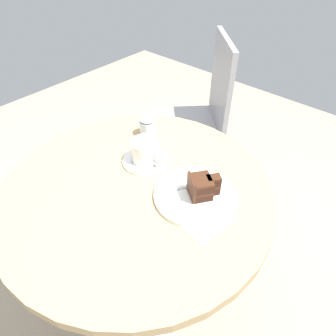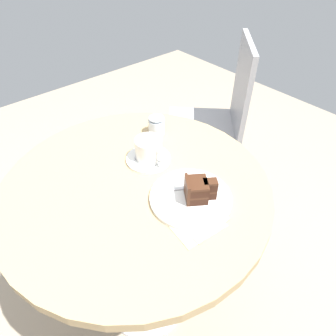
{
  "view_description": "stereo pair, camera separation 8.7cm",
  "coord_description": "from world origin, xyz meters",
  "views": [
    {
      "loc": [
        0.48,
        -0.4,
        1.36
      ],
      "look_at": [
        0.05,
        0.09,
        0.78
      ],
      "focal_mm": 32.0,
      "sensor_mm": 36.0,
      "label": 1
    },
    {
      "loc": [
        0.54,
        -0.34,
        1.36
      ],
      "look_at": [
        0.05,
        0.09,
        0.78
      ],
      "focal_mm": 32.0,
      "sensor_mm": 36.0,
      "label": 2
    }
  ],
  "objects": [
    {
      "name": "coffee_cup",
      "position": [
        -0.06,
        0.1,
        0.78
      ],
      "size": [
        0.12,
        0.09,
        0.07
      ],
      "color": "white",
      "rests_on": "saucer"
    },
    {
      "name": "saucer",
      "position": [
        -0.06,
        0.1,
        0.74
      ],
      "size": [
        0.14,
        0.14,
        0.01
      ],
      "color": "white",
      "rests_on": "cafe_table"
    },
    {
      "name": "ground_plane",
      "position": [
        0.0,
        0.0,
        -0.01
      ],
      "size": [
        4.4,
        4.4,
        0.01
      ],
      "primitive_type": "cube",
      "color": "gray",
      "rests_on": "ground"
    },
    {
      "name": "cake_plate",
      "position": [
        0.15,
        0.08,
        0.74
      ],
      "size": [
        0.23,
        0.23,
        0.01
      ],
      "color": "white",
      "rests_on": "cafe_table"
    },
    {
      "name": "cafe_chair",
      "position": [
        -0.31,
        0.76,
        0.53
      ],
      "size": [
        0.54,
        0.54,
        0.9
      ],
      "rotation": [
        0.0,
        0.0,
        5.5
      ],
      "color": "#9E9EA3",
      "rests_on": "ground"
    },
    {
      "name": "cake_slice",
      "position": [
        0.17,
        0.09,
        0.78
      ],
      "size": [
        0.08,
        0.09,
        0.07
      ],
      "rotation": [
        0.0,
        0.0,
        0.95
      ],
      "color": "#381E14",
      "rests_on": "cake_plate"
    },
    {
      "name": "napkin",
      "position": [
        0.21,
        0.04,
        0.74
      ],
      "size": [
        0.14,
        0.15,
        0.0
      ],
      "rotation": [
        0.0,
        0.0,
        1.45
      ],
      "color": "beige",
      "rests_on": "cafe_table"
    },
    {
      "name": "teaspoon",
      "position": [
        -0.1,
        0.09,
        0.75
      ],
      "size": [
        0.07,
        0.08,
        0.0
      ],
      "rotation": [
        0.0,
        0.0,
        2.25
      ],
      "color": "silver",
      "rests_on": "saucer"
    },
    {
      "name": "cafe_table",
      "position": [
        0.0,
        0.0,
        0.62
      ],
      "size": [
        0.8,
        0.8,
        0.74
      ],
      "color": "tan",
      "rests_on": "ground"
    },
    {
      "name": "sugar_pot",
      "position": [
        -0.16,
        0.21,
        0.77
      ],
      "size": [
        0.06,
        0.06,
        0.07
      ],
      "color": "silver",
      "rests_on": "cafe_table"
    },
    {
      "name": "fork",
      "position": [
        0.15,
        0.13,
        0.75
      ],
      "size": [
        0.09,
        0.13,
        0.0
      ],
      "rotation": [
        0.0,
        0.0,
        1.03
      ],
      "color": "silver",
      "rests_on": "cake_plate"
    }
  ]
}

